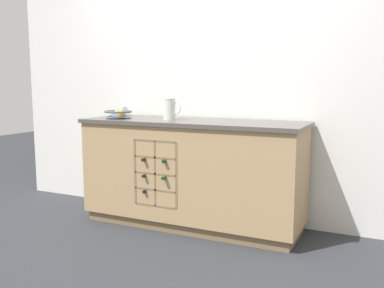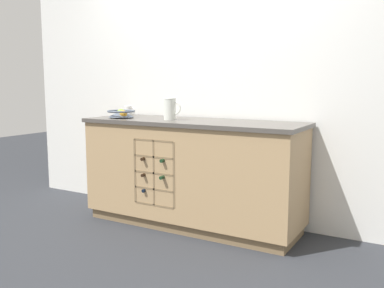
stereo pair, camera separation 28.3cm
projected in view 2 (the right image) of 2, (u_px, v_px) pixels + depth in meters
ground_plane at (192, 225)px, 3.82m from camera, size 14.00×14.00×0.00m
back_wall at (212, 81)px, 3.96m from camera, size 4.40×0.06×2.55m
kitchen_island at (192, 173)px, 3.75m from camera, size 1.96×0.66×0.94m
fruit_bowl at (121, 113)px, 3.93m from camera, size 0.25×0.25×0.08m
white_pitcher at (170, 108)px, 3.72m from camera, size 0.17×0.11×0.19m
ceramic_mug at (129, 111)px, 4.26m from camera, size 0.12×0.08×0.09m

